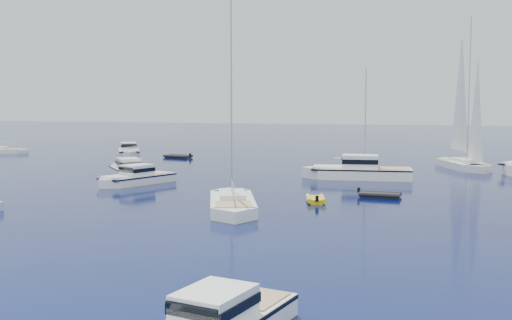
{
  "coord_description": "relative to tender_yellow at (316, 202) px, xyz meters",
  "views": [
    {
      "loc": [
        15.73,
        -31.66,
        7.74
      ],
      "look_at": [
        -1.93,
        26.13,
        2.2
      ],
      "focal_mm": 43.09,
      "sensor_mm": 36.0,
      "label": 1
    }
  ],
  "objects": [
    {
      "name": "sailboat_mid_r",
      "position": [
        -5.25,
        -4.99,
        0.0
      ],
      "size": [
        7.41,
        12.61,
        18.06
      ],
      "primitive_type": null,
      "rotation": [
        0.0,
        0.0,
        0.37
      ],
      "color": "white",
      "rests_on": "ground"
    },
    {
      "name": "tender_grey_far",
      "position": [
        -26.92,
        33.46,
        0.0
      ],
      "size": [
        4.54,
        2.98,
        0.95
      ],
      "primitive_type": null,
      "rotation": [
        0.0,
        0.0,
        1.39
      ],
      "color": "black",
      "rests_on": "ground"
    },
    {
      "name": "sailboat_centre",
      "position": [
        0.58,
        19.94,
        0.0
      ],
      "size": [
        8.29,
        2.88,
        11.94
      ],
      "primitive_type": null,
      "rotation": [
        0.0,
        0.0,
        4.62
      ],
      "color": "silver",
      "rests_on": "ground"
    },
    {
      "name": "motor_cruiser_left",
      "position": [
        -18.79,
        5.55,
        0.0
      ],
      "size": [
        5.9,
        9.55,
        2.4
      ],
      "primitive_type": null,
      "rotation": [
        0.0,
        0.0,
        2.77
      ],
      "color": "silver",
      "rests_on": "ground"
    },
    {
      "name": "tender_grey_near",
      "position": [
        4.63,
        4.0,
        0.0
      ],
      "size": [
        3.63,
        2.09,
        0.95
      ],
      "primitive_type": null,
      "rotation": [
        0.0,
        0.0,
        4.67
      ],
      "color": "black",
      "rests_on": "ground"
    },
    {
      "name": "motor_cruiser_horizon",
      "position": [
        -35.43,
        34.64,
        0.0
      ],
      "size": [
        7.47,
        9.87,
        2.55
      ],
      "primitive_type": null,
      "rotation": [
        0.0,
        0.0,
        3.67
      ],
      "color": "silver",
      "rests_on": "ground"
    },
    {
      "name": "motor_cruiser_far_l",
      "position": [
        -22.82,
        11.45,
        0.0
      ],
      "size": [
        8.35,
        9.04,
        2.48
      ],
      "primitive_type": null,
      "rotation": [
        0.0,
        0.0,
        0.71
      ],
      "color": "silver",
      "rests_on": "ground"
    },
    {
      "name": "motor_cruiser_centre",
      "position": [
        1.13,
        16.19,
        0.0
      ],
      "size": [
        12.43,
        5.09,
        3.17
      ],
      "primitive_type": null,
      "rotation": [
        0.0,
        0.0,
        1.69
      ],
      "color": "white",
      "rests_on": "ground"
    },
    {
      "name": "tender_yellow",
      "position": [
        0.0,
        0.0,
        0.0
      ],
      "size": [
        2.49,
        3.44,
        0.95
      ],
      "primitive_type": null,
      "rotation": [
        0.0,
        0.0,
        0.26
      ],
      "color": "#DCBC0C",
      "rests_on": "ground"
    },
    {
      "name": "sailboat_sails_r",
      "position": [
        11.8,
        30.07,
        0.0
      ],
      "size": [
        7.72,
        13.0,
        18.63
      ],
      "primitive_type": null,
      "rotation": [
        0.0,
        0.0,
        3.52
      ],
      "color": "silver",
      "rests_on": "ground"
    },
    {
      "name": "ground",
      "position": [
        -6.22,
        -15.63,
        0.0
      ],
      "size": [
        400.0,
        400.0,
        0.0
      ],
      "primitive_type": "plane",
      "color": "#08184F",
      "rests_on": "ground"
    },
    {
      "name": "sailboat_far_l",
      "position": [
        -57.2,
        32.94,
        0.0
      ],
      "size": [
        10.16,
        4.53,
        14.47
      ],
      "primitive_type": null,
      "rotation": [
        0.0,
        0.0,
        1.78
      ],
      "color": "silver",
      "rests_on": "ground"
    }
  ]
}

